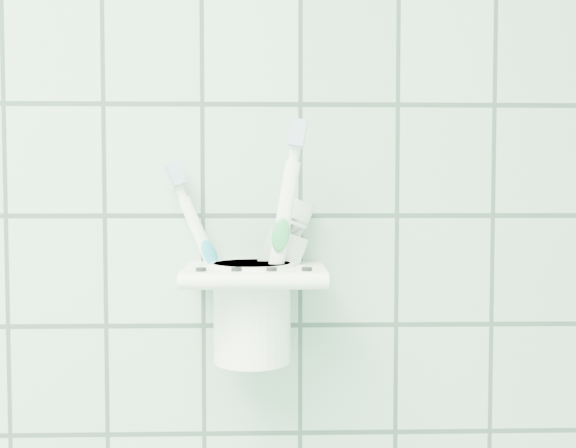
# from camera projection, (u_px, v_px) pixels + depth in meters

# --- Properties ---
(holder_bracket) EXTENTS (0.13, 0.11, 0.04)m
(holder_bracket) POSITION_uv_depth(u_px,v_px,m) (255.00, 276.00, 0.61)
(holder_bracket) COLOR white
(holder_bracket) RESTS_ON wall_back
(cup) EXTENTS (0.08, 0.08, 0.09)m
(cup) POSITION_uv_depth(u_px,v_px,m) (252.00, 308.00, 0.61)
(cup) COLOR white
(cup) RESTS_ON holder_bracket
(toothbrush_pink) EXTENTS (0.08, 0.03, 0.19)m
(toothbrush_pink) POSITION_uv_depth(u_px,v_px,m) (248.00, 248.00, 0.63)
(toothbrush_pink) COLOR white
(toothbrush_pink) RESTS_ON cup
(toothbrush_blue) EXTENTS (0.07, 0.08, 0.20)m
(toothbrush_blue) POSITION_uv_depth(u_px,v_px,m) (251.00, 246.00, 0.60)
(toothbrush_blue) COLOR white
(toothbrush_blue) RESTS_ON cup
(toothbrush_orange) EXTENTS (0.05, 0.02, 0.22)m
(toothbrush_orange) POSITION_uv_depth(u_px,v_px,m) (261.00, 235.00, 0.60)
(toothbrush_orange) COLOR white
(toothbrush_orange) RESTS_ON cup
(toothpaste_tube) EXTENTS (0.08, 0.04, 0.17)m
(toothpaste_tube) POSITION_uv_depth(u_px,v_px,m) (248.00, 258.00, 0.63)
(toothpaste_tube) COLOR silver
(toothpaste_tube) RESTS_ON cup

